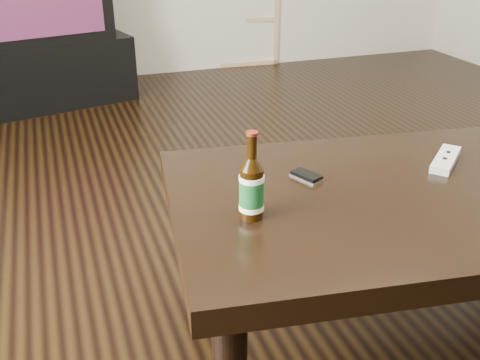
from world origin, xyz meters
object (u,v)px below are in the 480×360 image
object	(u,v)px
tv_stand	(46,71)
phone	(306,176)
beer_bottle	(252,188)
coffee_table	(417,210)
remote	(446,159)

from	to	relation	value
tv_stand	phone	world-z (taller)	phone
beer_bottle	phone	world-z (taller)	beer_bottle
coffee_table	remote	distance (m)	0.23
tv_stand	remote	xyz separation A→B (m)	(1.11, -2.70, 0.31)
phone	tv_stand	bearing A→B (deg)	80.93
beer_bottle	remote	distance (m)	0.69
coffee_table	phone	world-z (taller)	phone
coffee_table	remote	bearing A→B (deg)	34.53
tv_stand	coffee_table	distance (m)	2.98
coffee_table	beer_bottle	world-z (taller)	beer_bottle
coffee_table	phone	size ratio (longest dim) A/B	14.53
tv_stand	coffee_table	world-z (taller)	coffee_table
beer_bottle	remote	xyz separation A→B (m)	(0.67, 0.12, -0.07)
coffee_table	phone	xyz separation A→B (m)	(-0.27, 0.16, 0.08)
coffee_table	remote	xyz separation A→B (m)	(0.17, 0.12, 0.08)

